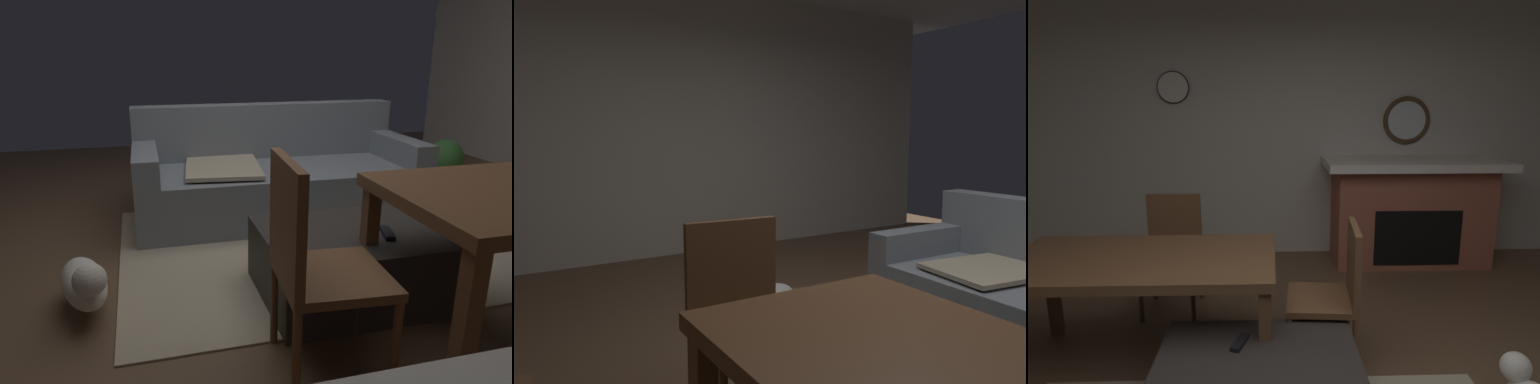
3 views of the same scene
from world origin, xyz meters
TOP-DOWN VIEW (x-y plane):
  - floor at (0.00, 0.00)m, footprint 8.15×8.15m
  - area_rug at (0.30, 0.15)m, footprint 2.60×2.00m
  - couch at (0.25, 0.89)m, footprint 2.27×0.99m
  - ottoman_coffee_table at (0.30, -0.52)m, footprint 1.07×0.74m
  - tv_remote at (0.41, -0.63)m, footprint 0.10×0.17m
  - dining_chair_west at (-0.19, -1.05)m, footprint 0.47×0.47m
  - potted_plant at (1.95, 1.00)m, footprint 0.33×0.33m
  - small_dog at (-1.15, -0.36)m, footprint 0.33×0.55m

SIDE VIEW (x-z plane):
  - floor at x=0.00m, z-range 0.00..0.00m
  - area_rug at x=0.30m, z-range 0.00..0.01m
  - small_dog at x=-1.15m, z-range 0.02..0.33m
  - ottoman_coffee_table at x=0.30m, z-range 0.00..0.39m
  - potted_plant at x=1.95m, z-range 0.03..0.55m
  - couch at x=0.25m, z-range -0.13..0.74m
  - tv_remote at x=0.41m, z-range 0.39..0.41m
  - dining_chair_west at x=-0.19m, z-range 0.06..0.99m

